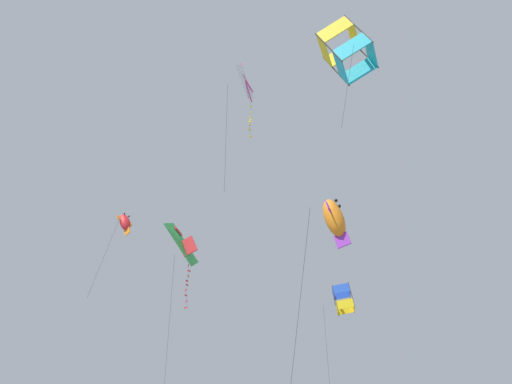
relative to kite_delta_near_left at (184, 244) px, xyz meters
The scene contains 6 objects.
kite_delta_near_left is the anchor object (origin of this frame).
kite_box_low_drifter 10.91m from the kite_delta_near_left, 50.29° to the right, with size 2.57×1.98×7.82m.
kite_fish_mid_left 6.26m from the kite_delta_near_left, 51.23° to the left, with size 2.39×1.92×5.30m.
kite_fish_near_right 9.61m from the kite_delta_near_left, 136.10° to the right, with size 3.57×2.72×9.14m.
kite_diamond_upper_right 8.60m from the kite_delta_near_left, 138.13° to the right, with size 2.48×1.33×7.32m.
kite_box_highest 11.66m from the kite_delta_near_left, 131.82° to the right, with size 2.22×2.66×5.39m.
Camera 1 is at (-22.43, -1.35, 8.73)m, focal length 35.22 mm.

